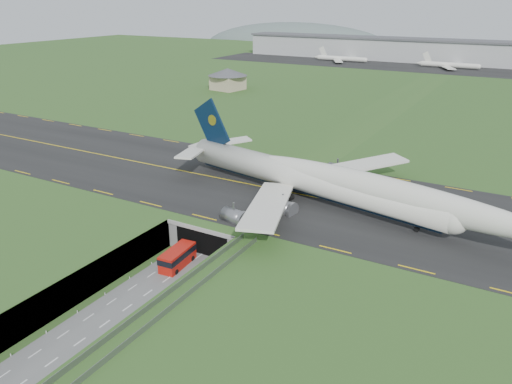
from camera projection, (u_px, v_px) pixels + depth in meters
The scene contains 10 objects.
ground at pixel (177, 273), 91.97m from camera, with size 900.00×900.00×0.00m, color #2A4F1F.
airfield_deck at pixel (176, 259), 90.88m from camera, with size 800.00×800.00×6.00m, color gray.
trench_road at pixel (150, 292), 85.86m from camera, with size 12.00×75.00×0.20m, color slate.
taxiway at pixel (263, 187), 116.49m from camera, with size 800.00×44.00×0.18m, color black.
tunnel_portal at pixel (226, 223), 104.30m from camera, with size 17.00×22.30×6.00m.
guideway at pixel (152, 321), 69.49m from camera, with size 3.00×53.00×7.05m.
jumbo_jet at pixel (330, 183), 104.25m from camera, with size 87.94×56.98×19.22m.
shuttle_tram at pixel (178, 257), 93.65m from camera, with size 3.92×8.78×3.46m.
service_building at pixel (228, 77), 237.96m from camera, with size 21.36×21.36×10.21m.
cargo_terminal at pixel (457, 52), 329.49m from camera, with size 320.00×67.00×15.60m.
Camera 1 is at (52.30, -62.57, 47.39)m, focal length 35.00 mm.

